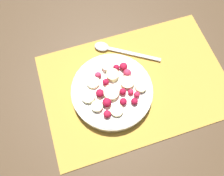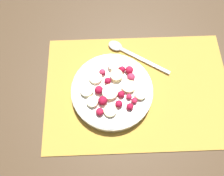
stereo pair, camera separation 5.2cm
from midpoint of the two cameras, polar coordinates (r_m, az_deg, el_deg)
The scene contains 4 objects.
ground_plane at distance 0.57m, azimuth 9.31°, elevation -0.86°, with size 3.00×3.00×0.00m, color #4C3823.
placemat at distance 0.57m, azimuth 9.35°, elevation -0.75°, with size 0.47×0.31×0.01m.
fruit_bowl at distance 0.54m, azimuth 2.78°, elevation -1.01°, with size 0.20×0.20×0.05m.
spoon at distance 0.61m, azimuth 6.12°, elevation 9.30°, with size 0.17×0.12×0.01m.
Camera 2 is at (-0.07, -0.20, 0.53)m, focal length 35.00 mm.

